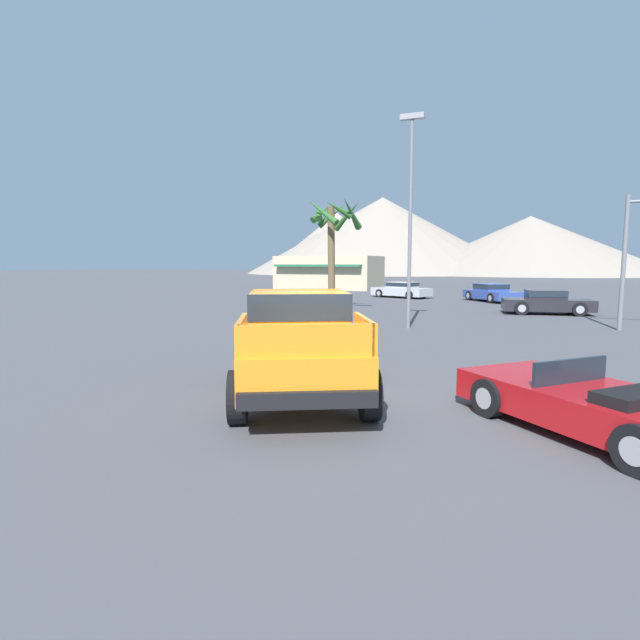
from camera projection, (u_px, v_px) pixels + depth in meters
ground_plane at (321, 397)px, 9.49m from camera, size 320.00×320.00×0.00m
orange_pickup_truck at (299, 337)px, 9.58m from camera, size 3.92×5.14×1.97m
red_convertible_car at (596, 406)px, 7.40m from camera, size 4.17×4.16×1.05m
parked_car_blue at (491, 292)px, 32.96m from camera, size 3.93×4.46×1.18m
parked_car_dark at (547, 302)px, 24.81m from camera, size 4.37×2.30×1.20m
parked_car_silver at (402, 290)px, 36.62m from camera, size 4.68×3.33×1.15m
street_lamp_post at (411, 203)px, 18.97m from camera, size 0.90×0.24×8.08m
palm_tree_tall at (334, 227)px, 25.28m from camera, size 2.60×2.86×5.80m
storefront_building at (330, 272)px, 49.45m from camera, size 9.50×7.02×3.20m
distant_mountain_range at (448, 240)px, 123.47m from camera, size 135.31×77.20×18.92m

